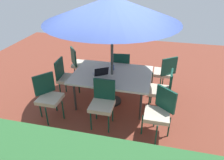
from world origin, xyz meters
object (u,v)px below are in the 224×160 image
chair_southwest (165,71)px  cup (113,67)px  chair_southeast (79,63)px  chair_west (163,89)px  dining_table (112,76)px  laptop (101,73)px  chair_north (103,102)px  chair_northeast (48,95)px  chair_northwest (159,111)px  chair_east (66,76)px  patio_umbrella (112,9)px  chair_south (121,67)px

chair_southwest → cup: bearing=-10.2°
chair_southwest → chair_southeast: (2.31, -0.02, 0.00)m
chair_west → dining_table: bearing=-87.3°
chair_southwest → laptop: 1.72m
chair_north → chair_southeast: size_ratio=1.00×
chair_northeast → laptop: chair_northeast is taller
laptop → cup: bearing=-153.7°
chair_northwest → chair_north: same height
chair_north → chair_east: (1.15, -0.83, 0.00)m
patio_umbrella → chair_east: patio_umbrella is taller
dining_table → chair_northeast: chair_northeast is taller
dining_table → chair_southwest: size_ratio=1.80×
cup → chair_west: bearing=167.3°
chair_west → chair_northeast: same height
chair_northwest → chair_north: (1.11, -0.05, 0.00)m
chair_northeast → laptop: (-0.93, -0.74, 0.26)m
dining_table → chair_west: bearing=178.3°
dining_table → chair_northeast: (1.17, 0.84, -0.16)m
chair_southwest → chair_southeast: bearing=-37.6°
chair_northeast → laptop: 1.22m
patio_umbrella → chair_east: size_ratio=2.79×
chair_north → chair_east: bearing=143.8°
chair_east → chair_south: 1.47m
chair_north → laptop: 0.79m
dining_table → chair_north: 0.83m
patio_umbrella → chair_south: bearing=-93.4°
dining_table → chair_east: bearing=-1.0°
chair_northwest → dining_table: bearing=-179.3°
chair_southwest → laptop: chair_southwest is taller
patio_umbrella → chair_northeast: size_ratio=2.79×
patio_umbrella → chair_south: size_ratio=2.79×
chair_southeast → cup: 1.29m
laptop → chair_southwest: bearing=-179.1°
chair_northeast → cup: (-1.13, -1.08, 0.26)m
patio_umbrella → chair_southwest: bearing=-144.2°
chair_west → patio_umbrella: bearing=-87.3°
dining_table → cup: cup is taller
chair_southeast → laptop: chair_southeast is taller
chair_east → chair_southwest: bearing=-73.8°
chair_southwest → chair_south: bearing=-37.5°
patio_umbrella → cup: (0.04, -0.23, -1.36)m
chair_southwest → chair_northeast: 2.89m
chair_southeast → dining_table: bearing=-164.4°
chair_northwest → chair_west: size_ratio=1.00×
chair_south → cup: size_ratio=8.75×
chair_southeast → chair_southwest: bearing=-127.5°
chair_east → chair_north: bearing=-129.2°
patio_umbrella → chair_northwest: 2.15m
chair_east → chair_southeast: bearing=-4.7°
chair_north → chair_northeast: 1.17m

